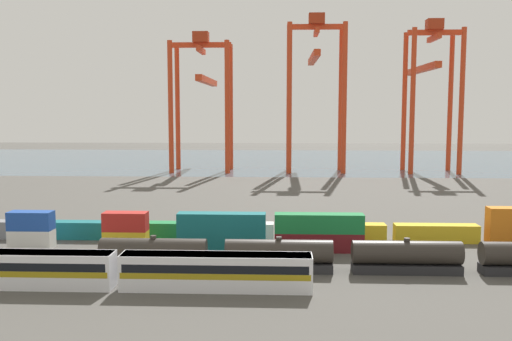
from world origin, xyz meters
name	(u,v)px	position (x,y,z in m)	size (l,w,h in m)	color
ground_plane	(259,200)	(0.00, 40.00, 0.00)	(420.00, 420.00, 0.00)	#4C4944
harbour_water	(269,160)	(0.00, 136.62, 0.00)	(400.00, 110.00, 0.01)	#475B6B
passenger_train	(118,269)	(-12.97, -21.12, 2.14)	(41.98, 3.14, 3.90)	silver
freight_tank_row	(406,257)	(19.55, -13.86, 1.96)	(73.26, 2.75, 4.21)	#232326
shipping_container_0	(32,239)	(-30.16, -3.93, 1.30)	(6.04, 2.44, 2.60)	silver
shipping_container_1	(31,221)	(-30.16, -3.93, 3.90)	(6.04, 2.44, 2.60)	#1C4299
shipping_container_2	(126,240)	(-16.82, -3.93, 1.30)	(6.04, 2.44, 2.60)	gold
shipping_container_3	(126,221)	(-16.82, -3.93, 3.90)	(6.04, 2.44, 2.60)	#AD211C
shipping_container_4	(222,241)	(-3.47, -3.93, 1.30)	(12.10, 2.44, 2.60)	#146066
shipping_container_5	(222,222)	(-3.47, -3.93, 3.90)	(12.10, 2.44, 2.60)	#146066
shipping_container_6	(319,242)	(9.88, -3.93, 1.30)	(12.10, 2.44, 2.60)	maroon
shipping_container_7	(319,223)	(9.88, -3.93, 3.90)	(12.10, 2.44, 2.60)	#197538
shipping_container_9	(76,230)	(-26.18, 2.24, 1.30)	(12.10, 2.44, 2.60)	#146066
shipping_container_10	(164,231)	(-12.79, 2.24, 1.30)	(12.10, 2.44, 2.60)	#197538
shipping_container_11	(253,232)	(0.60, 2.24, 1.30)	(6.04, 2.44, 2.60)	silver
shipping_container_12	(344,232)	(13.99, 2.24, 1.30)	(12.10, 2.44, 2.60)	gold
shipping_container_13	(436,233)	(27.37, 2.24, 1.30)	(12.10, 2.44, 2.60)	gold
gantry_crane_west	(203,88)	(-20.27, 101.12, 26.17)	(18.89, 42.14, 43.33)	red
gantry_crane_central	(315,76)	(15.44, 100.32, 29.75)	(18.14, 37.86, 48.63)	red
gantry_crane_east	(430,81)	(51.15, 100.84, 28.23)	(16.04, 41.09, 46.71)	red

